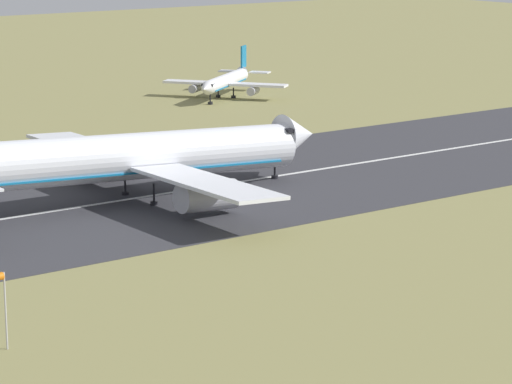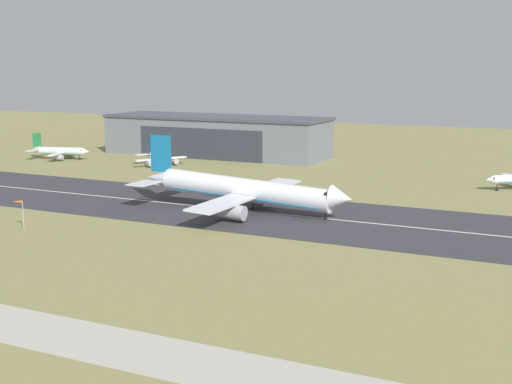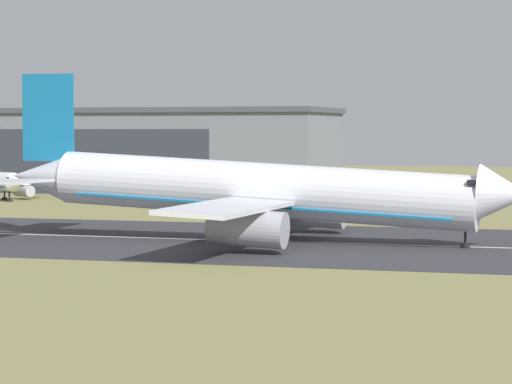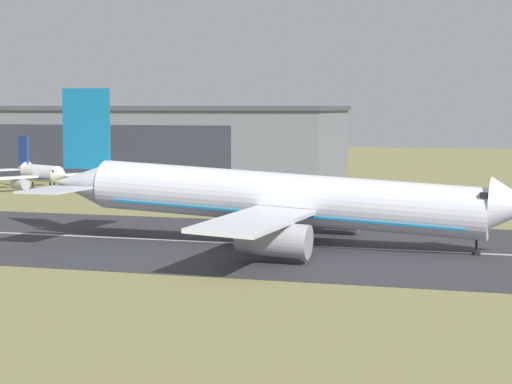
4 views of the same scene
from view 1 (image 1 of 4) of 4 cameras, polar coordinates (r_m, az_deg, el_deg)
The scene contains 2 objects.
airplane_landing at distance 135.97m, azimuth -5.81°, elevation 1.60°, with size 52.74×46.06×16.63m.
airplane_parked_west at distance 215.35m, azimuth -1.42°, elevation 5.23°, with size 22.54×21.11×8.25m.
Camera 1 is at (-44.29, -5.82, 31.08)m, focal length 85.00 mm.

